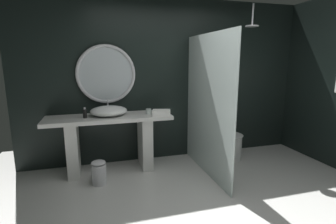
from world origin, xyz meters
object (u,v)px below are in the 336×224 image
Objects in this scene: round_wall_mirror at (106,74)px; waste_bin at (99,172)px; tumbler_cup at (149,111)px; vessel_sink at (109,111)px; folded_hand_towel at (161,113)px; soap_dispenser at (85,113)px; toilet at (227,142)px; rain_shower_head at (252,24)px.

round_wall_mirror is 1.45m from waste_bin.
round_wall_mirror is (-0.59, 0.28, 0.55)m from tumbler_cup.
round_wall_mirror is at bearing 89.98° from vessel_sink.
round_wall_mirror is at bearing 74.65° from waste_bin.
tumbler_cup is 0.31× the size of folded_hand_towel.
tumbler_cup is 0.92m from soap_dispenser.
soap_dispenser is 0.17× the size of round_wall_mirror.
vessel_sink is at bearing 177.01° from tumbler_cup.
folded_hand_towel is (0.75, -0.19, -0.03)m from vessel_sink.
vessel_sink is 2.05m from toilet.
waste_bin is at bearing -113.19° from vessel_sink.
toilet is (1.95, -0.02, -0.64)m from vessel_sink.
tumbler_cup is at bearing -25.27° from round_wall_mirror.
round_wall_mirror is at bearing 149.44° from folded_hand_towel.
round_wall_mirror is (0.33, 0.29, 0.53)m from soap_dispenser.
tumbler_cup is (0.59, -0.03, -0.03)m from vessel_sink.
soap_dispenser is at bearing 110.10° from waste_bin.
tumbler_cup is at bearing 27.80° from waste_bin.
folded_hand_towel is at bearing -176.16° from rain_shower_head.
waste_bin is (-0.78, -0.41, -0.71)m from tumbler_cup.
tumbler_cup is 0.09× the size of round_wall_mirror.
waste_bin is at bearing -168.88° from toilet.
round_wall_mirror is 2.29m from toilet.
toilet is at bearing -0.57° from vessel_sink.
vessel_sink is 0.77m from folded_hand_towel.
toilet is at bearing -7.77° from round_wall_mirror.
round_wall_mirror is at bearing 154.73° from tumbler_cup.
rain_shower_head is at bearing -13.93° from toilet.
waste_bin is at bearing -105.35° from round_wall_mirror.
vessel_sink is 0.59m from tumbler_cup.
folded_hand_towel is (-1.50, -0.10, -1.31)m from rain_shower_head.
tumbler_cup is 0.85m from round_wall_mirror.
tumbler_cup reaches higher than toilet.
soap_dispenser is at bearing -172.07° from vessel_sink.
vessel_sink is 0.34m from soap_dispenser.
vessel_sink is 2.05× the size of folded_hand_towel.
soap_dispenser is at bearing 178.95° from rain_shower_head.
toilet is 2.18m from waste_bin.
folded_hand_towel is at bearing -45.77° from tumbler_cup.
rain_shower_head is at bearing -2.38° from vessel_sink.
vessel_sink reaches higher than folded_hand_towel.
folded_hand_towel is at bearing -7.81° from soap_dispenser.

